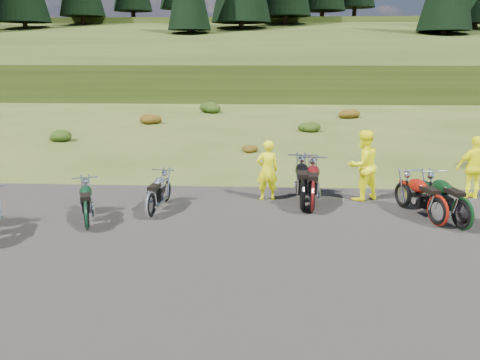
{
  "coord_description": "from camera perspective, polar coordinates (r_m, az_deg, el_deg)",
  "views": [
    {
      "loc": [
        0.25,
        -9.36,
        3.88
      ],
      "look_at": [
        -0.32,
        1.6,
        0.89
      ],
      "focal_mm": 35.0,
      "sensor_mm": 36.0,
      "label": 1
    }
  ],
  "objects": [
    {
      "name": "ground",
      "position": [
        10.13,
        1.37,
        -7.28
      ],
      "size": [
        300.0,
        300.0,
        0.0
      ],
      "primitive_type": "plane",
      "color": "#344617",
      "rests_on": "ground"
    },
    {
      "name": "gravel_pad",
      "position": [
        8.32,
        0.95,
        -12.55
      ],
      "size": [
        20.0,
        12.0,
        0.04
      ],
      "primitive_type": "cube",
      "color": "black",
      "rests_on": "ground"
    },
    {
      "name": "hill_slope",
      "position": [
        59.49,
        2.79,
        11.47
      ],
      "size": [
        300.0,
        45.97,
        9.37
      ],
      "primitive_type": null,
      "rotation": [
        0.14,
        0.0,
        0.0
      ],
      "color": "#263712",
      "rests_on": "ground"
    },
    {
      "name": "hill_plateau",
      "position": [
        119.42,
        2.94,
        13.35
      ],
      "size": [
        300.0,
        90.0,
        9.17
      ],
      "primitive_type": "cube",
      "color": "#263712",
      "rests_on": "ground"
    },
    {
      "name": "shrub_1",
      "position": [
        22.95,
        -21.18,
        5.25
      ],
      "size": [
        1.03,
        1.03,
        0.61
      ],
      "primitive_type": "ellipsoid",
      "color": "#1C360D",
      "rests_on": "ground"
    },
    {
      "name": "shrub_2",
      "position": [
        26.97,
        -10.97,
        7.51
      ],
      "size": [
        1.3,
        1.3,
        0.77
      ],
      "primitive_type": "ellipsoid",
      "color": "#5B2B0B",
      "rests_on": "ground"
    },
    {
      "name": "shrub_3",
      "position": [
        31.64,
        -3.51,
        9.0
      ],
      "size": [
        1.56,
        1.56,
        0.92
      ],
      "primitive_type": "ellipsoid",
      "color": "#1C360D",
      "rests_on": "ground"
    },
    {
      "name": "shrub_4",
      "position": [
        18.93,
        0.97,
        4.1
      ],
      "size": [
        0.77,
        0.77,
        0.45
      ],
      "primitive_type": "ellipsoid",
      "color": "#5B2B0B",
      "rests_on": "ground"
    },
    {
      "name": "shrub_5",
      "position": [
        24.23,
        8.34,
        6.59
      ],
      "size": [
        1.03,
        1.03,
        0.61
      ],
      "primitive_type": "ellipsoid",
      "color": "#1C360D",
      "rests_on": "ground"
    },
    {
      "name": "shrub_6",
      "position": [
        29.82,
        13.05,
        8.11
      ],
      "size": [
        1.3,
        1.3,
        0.77
      ],
      "primitive_type": "ellipsoid",
      "color": "#5B2B0B",
      "rests_on": "ground"
    },
    {
      "name": "motorcycle_2",
      "position": [
        11.15,
        -18.05,
        -5.91
      ],
      "size": [
        1.23,
        1.98,
        0.99
      ],
      "primitive_type": null,
      "rotation": [
        0.0,
        0.0,
        1.92
      ],
      "color": "black",
      "rests_on": "ground"
    },
    {
      "name": "motorcycle_3",
      "position": [
        11.56,
        -10.76,
        -4.65
      ],
      "size": [
        0.81,
        1.91,
        0.97
      ],
      "primitive_type": null,
      "rotation": [
        0.0,
        0.0,
        1.47
      ],
      "color": "silver",
      "rests_on": "ground"
    },
    {
      "name": "motorcycle_4",
      "position": [
        11.89,
        8.75,
        -4.0
      ],
      "size": [
        0.96,
        2.31,
        1.18
      ],
      "primitive_type": null,
      "rotation": [
        0.0,
        0.0,
        1.48
      ],
      "color": "#530D0F",
      "rests_on": "ground"
    },
    {
      "name": "motorcycle_5",
      "position": [
        11.95,
        7.57,
        -3.85
      ],
      "size": [
        0.86,
        2.33,
        1.21
      ],
      "primitive_type": null,
      "rotation": [
        0.0,
        0.0,
        1.53
      ],
      "color": "black",
      "rests_on": "ground"
    },
    {
      "name": "motorcycle_6",
      "position": [
        11.76,
        22.77,
        -5.27
      ],
      "size": [
        1.29,
        2.16,
        1.07
      ],
      "primitive_type": null,
      "rotation": [
        0.0,
        0.0,
        1.89
      ],
      "color": "maroon",
      "rests_on": "ground"
    },
    {
      "name": "motorcycle_7",
      "position": [
        11.7,
        25.26,
        -5.65
      ],
      "size": [
        1.21,
        2.23,
        1.11
      ],
      "primitive_type": null,
      "rotation": [
        0.0,
        0.0,
        1.82
      ],
      "color": "black",
      "rests_on": "ground"
    },
    {
      "name": "person_middle",
      "position": [
        12.54,
        3.33,
        1.06
      ],
      "size": [
        0.67,
        0.52,
        1.63
      ],
      "primitive_type": "imported",
      "rotation": [
        0.0,
        0.0,
        3.38
      ],
      "color": "#F7F70D",
      "rests_on": "ground"
    },
    {
      "name": "person_right_a",
      "position": [
        12.93,
        14.72,
        1.63
      ],
      "size": [
        1.16,
        1.08,
        1.9
      ],
      "primitive_type": "imported",
      "rotation": [
        0.0,
        0.0,
        3.65
      ],
      "color": "#F7F70D",
      "rests_on": "ground"
    },
    {
      "name": "person_right_b",
      "position": [
        14.14,
        26.65,
        1.26
      ],
      "size": [
        1.05,
        0.54,
        1.72
      ],
      "primitive_type": "imported",
      "rotation": [
        0.0,
        0.0,
        3.27
      ],
      "color": "#F7F70D",
      "rests_on": "ground"
    }
  ]
}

